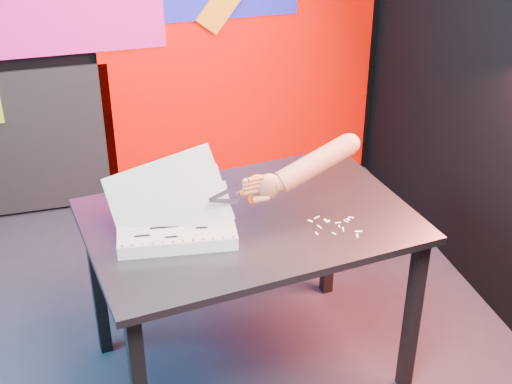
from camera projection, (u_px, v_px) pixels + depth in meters
name	position (u px, v px, depth m)	size (l,w,h in m)	color
room	(162.00, 66.00, 2.43)	(3.01, 3.01, 2.71)	#24242F
backdrop	(135.00, 46.00, 3.86)	(2.88, 0.05, 2.08)	#F20700
work_table	(250.00, 237.00, 2.75)	(1.31, 0.96, 0.75)	black
printout_stack	(176.00, 225.00, 2.61)	(0.47, 0.36, 0.32)	white
scissors	(252.00, 190.00, 2.59)	(0.21, 0.05, 0.12)	#A8ABC7
hand_forearm	(308.00, 167.00, 2.65)	(0.47, 0.14, 0.20)	brown
paper_clippings	(335.00, 225.00, 2.66)	(0.18, 0.18, 0.00)	silver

